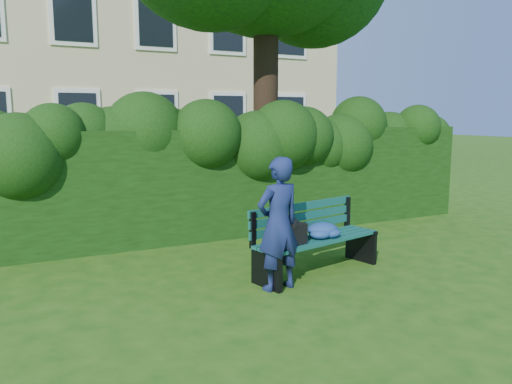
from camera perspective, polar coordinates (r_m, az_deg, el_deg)
name	(u,v)px	position (r m, az deg, el deg)	size (l,w,h in m)	color
ground	(276,268)	(6.74, 2.29, -8.72)	(80.00, 80.00, 0.00)	#1C4E10
apartment_building	(93,5)	(20.26, -18.15, 19.65)	(16.00, 8.08, 12.00)	#C7B186
hedge	(214,182)	(8.50, -4.80, 1.13)	(10.00, 1.00, 1.80)	black
park_bench	(311,236)	(6.43, 6.36, -4.98)	(1.91, 0.95, 0.89)	#0E4742
man_reading	(278,224)	(5.77, 2.57, -3.67)	(0.57, 0.37, 1.56)	navy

